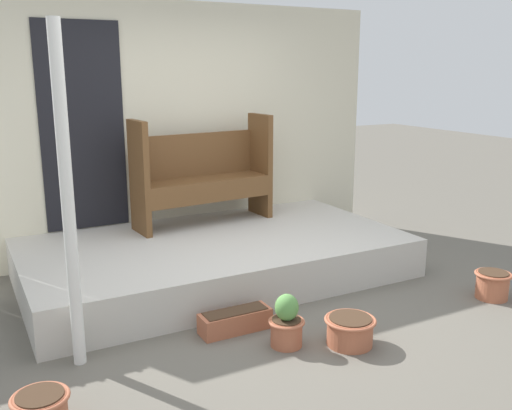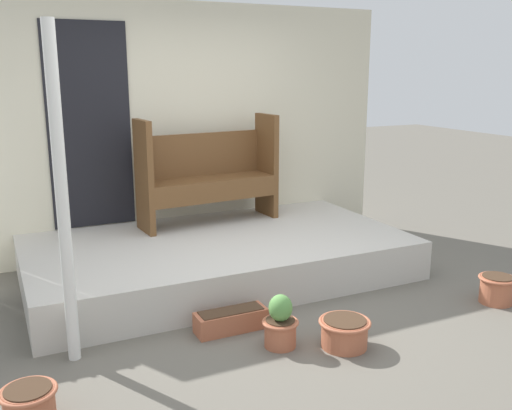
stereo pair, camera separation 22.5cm
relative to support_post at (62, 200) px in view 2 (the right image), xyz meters
The scene contains 10 objects.
ground_plane 1.83m from the support_post, ahead, with size 24.00×24.00×0.00m, color #666056.
porch_slab 2.06m from the support_post, 35.86° to the left, with size 3.50×1.91×0.37m.
house_wall 2.53m from the support_post, 54.86° to the left, with size 4.70×0.08×2.60m.
support_post is the anchor object (origin of this frame).
bench 2.34m from the support_post, 46.02° to the left, with size 1.47×0.52×1.09m.
flower_pot_left 1.23m from the support_post, 117.59° to the right, with size 0.32×0.32×0.20m.
flower_pot_middle 1.71m from the support_post, 18.29° to the right, with size 0.26×0.26×0.39m.
flower_pot_right 2.13m from the support_post, 20.15° to the right, with size 0.37×0.37×0.21m.
flower_pot_far_right 3.55m from the support_post, ahead, with size 0.31×0.31×0.24m.
planter_box_rect 1.54m from the support_post, ahead, with size 0.55×0.19×0.16m.
Camera 2 is at (-1.84, -3.86, 1.93)m, focal length 40.00 mm.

